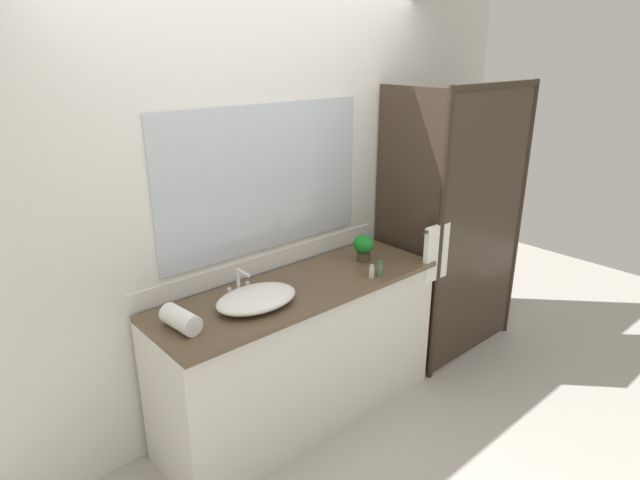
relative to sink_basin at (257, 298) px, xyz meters
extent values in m
plane|color=#B7B2A8|center=(0.33, 0.03, -0.94)|extent=(8.00, 8.00, 0.00)
cube|color=silver|center=(0.33, 0.38, 0.36)|extent=(4.40, 0.05, 2.60)
cube|color=silver|center=(0.33, 0.35, 0.01)|extent=(1.80, 0.01, 0.11)
cube|color=silver|center=(0.33, 0.35, 0.54)|extent=(1.42, 0.01, 0.86)
cube|color=silver|center=(0.33, 0.04, -0.51)|extent=(1.80, 0.56, 0.87)
cube|color=brown|center=(0.33, 0.03, -0.06)|extent=(1.80, 0.58, 0.03)
cylinder|color=#2D2319|center=(2.28, -0.24, 0.06)|extent=(0.04, 0.04, 2.00)
cylinder|color=#2D2319|center=(1.28, -0.24, 0.06)|extent=(0.04, 0.04, 2.00)
cube|color=#2D2319|center=(1.78, -0.24, 1.04)|extent=(1.00, 0.04, 0.04)
cube|color=#382B21|center=(1.78, -0.24, 0.06)|extent=(0.96, 0.01, 1.96)
cube|color=#382B21|center=(1.28, 0.05, 0.06)|extent=(0.01, 0.57, 1.96)
cylinder|color=#2D2319|center=(1.26, -0.23, 0.17)|extent=(0.32, 0.02, 0.02)
cube|color=white|center=(1.26, -0.23, 0.01)|extent=(0.22, 0.04, 0.38)
ellipsoid|color=white|center=(0.00, 0.00, 0.00)|extent=(0.47, 0.32, 0.08)
cube|color=silver|center=(0.00, 0.17, -0.03)|extent=(0.17, 0.04, 0.02)
cylinder|color=silver|center=(0.00, 0.17, 0.04)|extent=(0.02, 0.02, 0.13)
cylinder|color=silver|center=(0.00, 0.12, 0.11)|extent=(0.02, 0.11, 0.02)
cylinder|color=silver|center=(-0.06, 0.17, 0.00)|extent=(0.02, 0.02, 0.04)
cylinder|color=silver|center=(0.06, 0.17, 0.00)|extent=(0.02, 0.02, 0.04)
cylinder|color=#473828|center=(0.89, 0.07, -0.01)|extent=(0.09, 0.09, 0.06)
ellipsoid|color=#197926|center=(0.89, 0.07, 0.07)|extent=(0.14, 0.14, 0.12)
cylinder|color=silver|center=(0.73, -0.15, -0.01)|extent=(0.03, 0.03, 0.07)
cylinder|color=#B7B2A8|center=(0.73, -0.15, 0.04)|extent=(0.02, 0.02, 0.01)
cylinder|color=#4C7056|center=(0.78, -0.17, 0.00)|extent=(0.03, 0.03, 0.08)
cylinder|color=#2D6638|center=(0.78, -0.17, 0.05)|extent=(0.03, 0.03, 0.02)
cylinder|color=white|center=(-0.43, 0.03, 0.01)|extent=(0.13, 0.23, 0.11)
camera|label=1|loc=(-1.46, -2.17, 1.27)|focal=30.07mm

